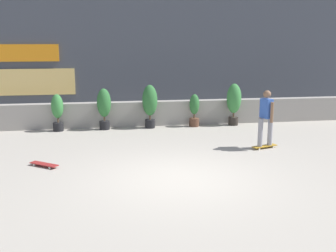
% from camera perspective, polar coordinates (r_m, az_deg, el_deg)
% --- Properties ---
extents(ground_plane, '(48.00, 48.00, 0.00)m').
position_cam_1_polar(ground_plane, '(9.27, 1.52, -7.34)').
color(ground_plane, '#A8A093').
extents(planter_wall, '(18.00, 0.40, 0.90)m').
position_cam_1_polar(planter_wall, '(14.92, -2.81, 1.80)').
color(planter_wall, gray).
rests_on(planter_wall, ground).
extents(building_backdrop, '(20.00, 2.08, 6.50)m').
position_cam_1_polar(building_backdrop, '(18.67, -4.36, 12.41)').
color(building_backdrop, '#424751').
rests_on(building_backdrop, ground).
extents(potted_plant_0, '(0.41, 0.41, 1.29)m').
position_cam_1_polar(potted_plant_0, '(14.42, -15.38, 2.10)').
color(potted_plant_0, black).
rests_on(potted_plant_0, ground).
extents(potted_plant_1, '(0.49, 0.49, 1.45)m').
position_cam_1_polar(potted_plant_1, '(14.32, -9.05, 2.82)').
color(potted_plant_1, black).
rests_on(potted_plant_1, ground).
extents(potted_plant_2, '(0.54, 0.54, 1.56)m').
position_cam_1_polar(potted_plant_2, '(14.41, -2.59, 3.29)').
color(potted_plant_2, black).
rests_on(potted_plant_2, ground).
extents(potted_plant_3, '(0.36, 0.36, 1.19)m').
position_cam_1_polar(potted_plant_3, '(14.73, 3.75, 2.35)').
color(potted_plant_3, brown).
rests_on(potted_plant_3, ground).
extents(potted_plant_4, '(0.54, 0.54, 1.55)m').
position_cam_1_polar(potted_plant_4, '(15.09, 9.31, 3.52)').
color(potted_plant_4, '#2D2823').
rests_on(potted_plant_4, ground).
extents(skater_foreground, '(0.82, 0.54, 1.70)m').
position_cam_1_polar(skater_foreground, '(11.90, 13.71, 1.31)').
color(skater_foreground, '#BF8C26').
rests_on(skater_foreground, ground).
extents(skateboard_near_camera, '(0.76, 0.64, 0.08)m').
position_cam_1_polar(skateboard_near_camera, '(10.51, -17.14, -5.19)').
color(skateboard_near_camera, maroon).
rests_on(skateboard_near_camera, ground).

